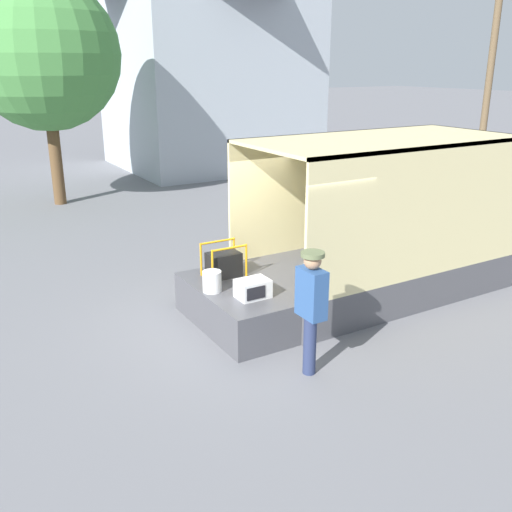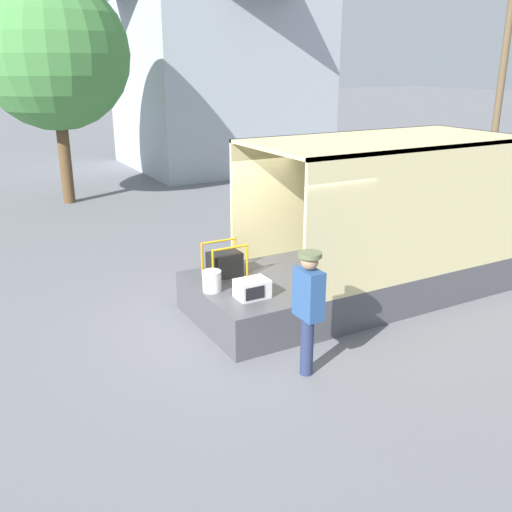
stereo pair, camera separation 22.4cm
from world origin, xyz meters
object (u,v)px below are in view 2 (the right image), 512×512
at_px(box_truck, 448,230).
at_px(worker_person, 308,301).
at_px(utility_pole, 505,54).
at_px(microwave, 252,289).
at_px(portable_generator, 226,263).
at_px(street_tree, 54,55).
at_px(orange_bucket, 212,281).

xyz_separation_m(box_truck, worker_person, (-4.62, -1.87, 0.13)).
bearing_deg(utility_pole, box_truck, -144.04).
bearing_deg(microwave, portable_generator, 86.35).
distance_m(box_truck, worker_person, 4.98).
relative_size(worker_person, street_tree, 0.27).
relative_size(orange_bucket, utility_pole, 0.04).
bearing_deg(orange_bucket, street_tree, 90.69).
height_order(microwave, street_tree, street_tree).
xyz_separation_m(microwave, portable_generator, (0.07, 1.06, 0.07)).
bearing_deg(orange_bucket, portable_generator, 46.18).
height_order(box_truck, street_tree, street_tree).
distance_m(box_truck, orange_bucket, 5.16).
relative_size(microwave, worker_person, 0.28).
xyz_separation_m(box_truck, street_tree, (-5.28, 10.39, 3.40)).
relative_size(worker_person, utility_pole, 0.21).
relative_size(portable_generator, worker_person, 0.38).
xyz_separation_m(microwave, street_tree, (-0.56, 10.89, 3.55)).
relative_size(microwave, orange_bucket, 1.49).
bearing_deg(utility_pole, microwave, -151.59).
bearing_deg(orange_bucket, microwave, -51.64).
bearing_deg(box_truck, microwave, -173.98).
bearing_deg(microwave, box_truck, 6.02).
relative_size(microwave, portable_generator, 0.74).
bearing_deg(portable_generator, orange_bucket, -133.82).
height_order(box_truck, microwave, box_truck).
distance_m(microwave, utility_pole, 18.40).
height_order(box_truck, portable_generator, box_truck).
distance_m(orange_bucket, worker_person, 2.01).
xyz_separation_m(orange_bucket, utility_pole, (16.29, 8.03, 3.62)).
height_order(microwave, orange_bucket, orange_bucket).
bearing_deg(street_tree, microwave, -87.08).
relative_size(box_truck, worker_person, 3.88).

